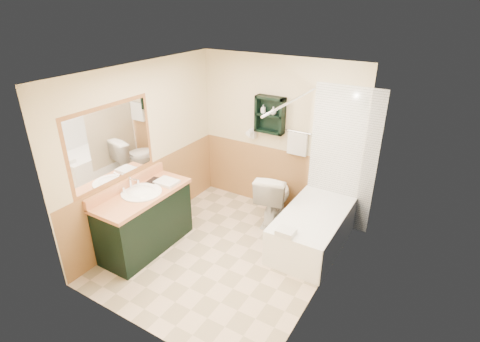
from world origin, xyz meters
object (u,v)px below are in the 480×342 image
Objects in this scene: wall_shelf at (270,115)px; toilet at (274,197)px; vanity at (145,221)px; vanity_book at (149,174)px; bathtub at (313,228)px; soap_bottle_b at (273,112)px; soap_bottle_a at (263,111)px; hair_dryer at (253,133)px.

wall_shelf reaches higher than toilet.
vanity is 6.63× the size of vanity_book.
vanity_book is at bearing -156.63° from bathtub.
toilet is at bearing -55.27° from soap_bottle_b.
vanity is (-0.89, -1.83, -1.13)m from wall_shelf.
wall_shelf is at bearing 46.71° from vanity_book.
toilet reaches higher than bathtub.
wall_shelf is 0.12m from soap_bottle_a.
vanity_book is (-1.06, -1.51, -0.61)m from wall_shelf.
soap_bottle_a reaches higher than bathtub.
wall_shelf is 4.46× the size of soap_bottle_a.
toilet is 1.29m from soap_bottle_a.
vanity is 2.31m from soap_bottle_a.
soap_bottle_b reaches higher than vanity.
soap_bottle_b reaches higher than toilet.
wall_shelf is 0.37× the size of bathtub.
hair_dryer is 1.73m from vanity_book.
vanity is 10.75× the size of soap_bottle_a.
vanity_book is at bearing -122.27° from soap_bottle_a.
vanity reaches higher than toilet.
vanity_book is 1.90m from soap_bottle_a.
hair_dryer is 0.16× the size of bathtub.
vanity is at bearing -107.80° from hair_dryer.
hair_dryer is at bearing -42.87° from toilet.
wall_shelf is at bearing 149.25° from bathtub.
soap_bottle_a reaches higher than vanity.
wall_shelf is 0.67× the size of toilet.
hair_dryer reaches higher than vanity_book.
bathtub is 12.92× the size of soap_bottle_b.
bathtub is 1.77m from soap_bottle_b.
vanity reaches higher than bathtub.
hair_dryer is 0.18× the size of vanity.
toilet is 7.02× the size of soap_bottle_b.
soap_bottle_a is at bearing 66.68° from vanity.
toilet is 1.87m from vanity_book.
toilet is at bearing 52.28° from vanity.
hair_dryer is 1.74m from bathtub.
toilet is at bearing -49.29° from wall_shelf.
toilet is 1.27m from soap_bottle_b.
wall_shelf is 0.46m from hair_dryer.
vanity is 2.38m from soap_bottle_b.
wall_shelf reaches higher than vanity.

